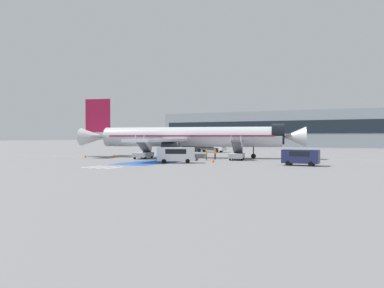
# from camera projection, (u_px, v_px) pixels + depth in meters

# --- Properties ---
(ground_plane) EXTENTS (600.00, 600.00, 0.00)m
(ground_plane) POSITION_uv_depth(u_px,v_px,m) (189.00, 158.00, 66.03)
(ground_plane) COLOR slate
(apron_leadline_yellow) EXTENTS (74.15, 17.55, 0.01)m
(apron_leadline_yellow) POSITION_uv_depth(u_px,v_px,m) (190.00, 158.00, 66.94)
(apron_leadline_yellow) COLOR gold
(apron_leadline_yellow) RESTS_ON ground_plane
(apron_stand_patch_blue) EXTENTS (5.97, 13.32, 0.01)m
(apron_stand_patch_blue) POSITION_uv_depth(u_px,v_px,m) (152.00, 162.00, 55.43)
(apron_stand_patch_blue) COLOR #2856A8
(apron_stand_patch_blue) RESTS_ON ground_plane
(apron_walkway_bar_0) EXTENTS (0.44, 3.60, 0.01)m
(apron_walkway_bar_0) POSITION_uv_depth(u_px,v_px,m) (91.00, 167.00, 46.91)
(apron_walkway_bar_0) COLOR silver
(apron_walkway_bar_0) RESTS_ON ground_plane
(apron_walkway_bar_1) EXTENTS (0.44, 3.60, 0.01)m
(apron_walkway_bar_1) POSITION_uv_depth(u_px,v_px,m) (99.00, 167.00, 46.39)
(apron_walkway_bar_1) COLOR silver
(apron_walkway_bar_1) RESTS_ON ground_plane
(apron_walkway_bar_2) EXTENTS (0.44, 3.60, 0.01)m
(apron_walkway_bar_2) POSITION_uv_depth(u_px,v_px,m) (106.00, 167.00, 45.87)
(apron_walkway_bar_2) COLOR silver
(apron_walkway_bar_2) RESTS_ON ground_plane
(apron_walkway_bar_3) EXTENTS (0.44, 3.60, 0.01)m
(apron_walkway_bar_3) POSITION_uv_depth(u_px,v_px,m) (114.00, 168.00, 45.34)
(apron_walkway_bar_3) COLOR silver
(apron_walkway_bar_3) RESTS_ON ground_plane
(airliner) EXTENTS (40.94, 32.29, 10.89)m
(airliner) POSITION_uv_depth(u_px,v_px,m) (186.00, 137.00, 67.02)
(airliner) COLOR silver
(airliner) RESTS_ON ground_plane
(boarding_stairs_forward) EXTENTS (3.24, 5.53, 3.96)m
(boarding_stairs_forward) POSITION_uv_depth(u_px,v_px,m) (237.00, 154.00, 60.80)
(boarding_stairs_forward) COLOR #ADB2BA
(boarding_stairs_forward) RESTS_ON ground_plane
(boarding_stairs_aft) EXTENTS (3.24, 5.53, 4.00)m
(boarding_stairs_aft) POSITION_uv_depth(u_px,v_px,m) (144.00, 153.00, 64.29)
(boarding_stairs_aft) COLOR #ADB2BA
(boarding_stairs_aft) RESTS_ON ground_plane
(fuel_tanker) EXTENTS (11.03, 3.95, 3.37)m
(fuel_tanker) POSITION_uv_depth(u_px,v_px,m) (205.00, 145.00, 92.31)
(fuel_tanker) COLOR #38383D
(fuel_tanker) RESTS_ON ground_plane
(service_van_0) EXTENTS (5.68, 4.20, 2.22)m
(service_van_0) POSITION_uv_depth(u_px,v_px,m) (176.00, 154.00, 53.60)
(service_van_0) COLOR silver
(service_van_0) RESTS_ON ground_plane
(service_van_1) EXTENTS (4.67, 2.08, 2.07)m
(service_van_1) POSITION_uv_depth(u_px,v_px,m) (301.00, 156.00, 48.70)
(service_van_1) COLOR #1E234C
(service_van_1) RESTS_ON ground_plane
(baggage_cart) EXTENTS (2.55, 3.00, 0.87)m
(baggage_cart) POSITION_uv_depth(u_px,v_px,m) (189.00, 159.00, 59.04)
(baggage_cart) COLOR gray
(baggage_cart) RESTS_ON ground_plane
(ground_crew_0) EXTENTS (0.40, 0.49, 1.70)m
(ground_crew_0) POSITION_uv_depth(u_px,v_px,m) (215.00, 154.00, 62.14)
(ground_crew_0) COLOR #2D2D33
(ground_crew_0) RESTS_ON ground_plane
(ground_crew_1) EXTENTS (0.42, 0.49, 1.70)m
(ground_crew_1) POSITION_uv_depth(u_px,v_px,m) (206.00, 154.00, 59.98)
(ground_crew_1) COLOR #2D2D33
(ground_crew_1) RESTS_ON ground_plane
(traffic_cone_0) EXTENTS (0.50, 0.50, 0.55)m
(traffic_cone_0) POSITION_uv_depth(u_px,v_px,m) (114.00, 156.00, 68.94)
(traffic_cone_0) COLOR orange
(traffic_cone_0) RESTS_ON ground_plane
(traffic_cone_1) EXTENTS (0.50, 0.50, 0.55)m
(traffic_cone_1) POSITION_uv_depth(u_px,v_px,m) (85.00, 156.00, 67.91)
(traffic_cone_1) COLOR orange
(traffic_cone_1) RESTS_ON ground_plane
(traffic_cone_2) EXTENTS (0.54, 0.54, 0.60)m
(traffic_cone_2) POSITION_uv_depth(u_px,v_px,m) (213.00, 160.00, 54.86)
(traffic_cone_2) COLOR orange
(traffic_cone_2) RESTS_ON ground_plane
(terminal_building) EXTENTS (92.21, 12.10, 13.22)m
(terminal_building) POSITION_uv_depth(u_px,v_px,m) (279.00, 129.00, 141.54)
(terminal_building) COLOR #89939E
(terminal_building) RESTS_ON ground_plane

